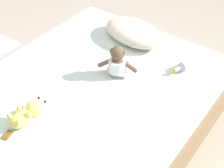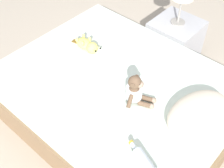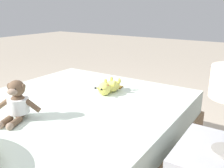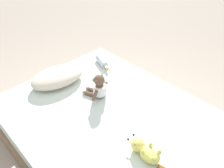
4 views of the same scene
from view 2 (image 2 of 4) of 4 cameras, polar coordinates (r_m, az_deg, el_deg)
ground_plane at (r=2.75m, az=1.11°, el=-6.26°), size 16.00×16.00×0.00m
bed at (r=2.57m, az=1.18°, el=-3.00°), size 1.45×1.86×0.48m
pillow at (r=2.16m, az=16.02°, el=-5.30°), size 0.57×0.41×0.14m
plush_monkey at (r=2.18m, az=4.47°, el=-1.36°), size 0.28×0.25×0.24m
plush_yellow_creature at (r=2.64m, az=-4.65°, el=7.33°), size 0.11×0.33×0.10m
glass_bottle at (r=1.91m, az=6.12°, el=-14.43°), size 0.14×0.27×0.07m
nightstand at (r=3.24m, az=11.65°, el=7.91°), size 0.45×0.45×0.46m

